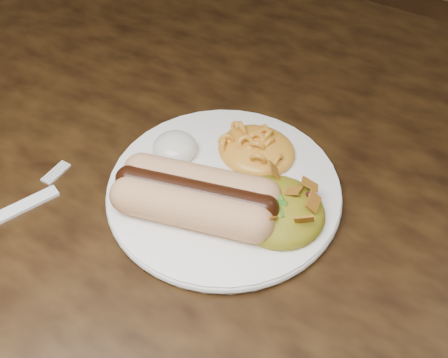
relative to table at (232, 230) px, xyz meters
The scene contains 7 objects.
table is the anchor object (origin of this frame).
plate 0.10m from the table, 85.40° to the right, with size 0.25×0.25×0.01m, color white.
hotdog 0.14m from the table, 95.76° to the right, with size 0.14×0.10×0.04m.
mac_and_cheese 0.13m from the table, 78.42° to the left, with size 0.09×0.08×0.03m, color orange.
sour_cream 0.14m from the table, behind, with size 0.05×0.05×0.03m, color silver.
taco_salad 0.14m from the table, 22.70° to the right, with size 0.10×0.09×0.04m.
fork 0.25m from the table, 137.88° to the right, with size 0.02×0.13×0.00m, color white.
Camera 1 is at (0.19, -0.34, 1.18)m, focal length 42.00 mm.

